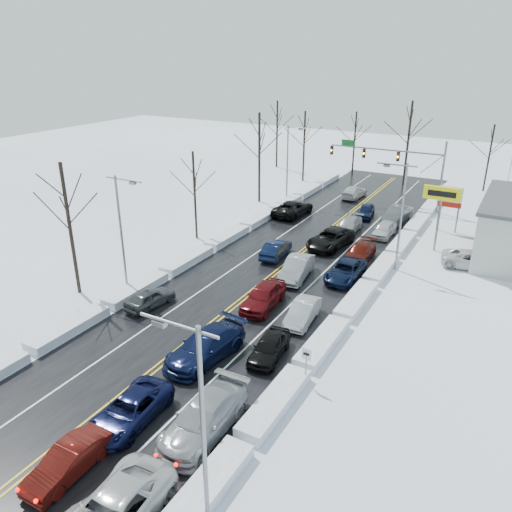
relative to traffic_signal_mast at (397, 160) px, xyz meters
The scene contains 42 objects.
ground 28.73m from the traffic_signal_mast, 97.02° to the right, with size 160.00×160.00×0.00m, color white.
road_surface 26.78m from the traffic_signal_mast, 97.55° to the right, with size 14.00×84.00×0.01m, color black.
snow_bank_left 28.77m from the traffic_signal_mast, 113.03° to the right, with size 1.45×72.00×0.64m, color white.
snow_bank_right 26.88m from the traffic_signal_mast, 80.92° to the right, with size 1.45×72.00×0.64m, color white.
traffic_signal_mast is the anchor object (origin of this frame).
tires_plus_sign 13.92m from the traffic_signal_mast, 59.54° to the right, with size 3.20×0.34×6.00m.
used_vehicles_sign 9.50m from the traffic_signal_mast, 40.34° to the right, with size 2.20×0.22×4.65m.
speed_limit_sign 36.51m from the traffic_signal_mast, 82.48° to the right, with size 0.55×0.09×2.35m.
streetlight_se 46.25m from the traffic_signal_mast, 83.98° to the right, with size 3.20×0.25×9.00m.
streetlight_ne 18.63m from the traffic_signal_mast, 74.91° to the right, with size 3.20×0.25×9.00m.
streetlight_sw 34.08m from the traffic_signal_mast, 110.16° to the right, with size 3.20×0.25×9.00m.
streetlight_nw 12.40m from the traffic_signal_mast, 161.23° to the right, with size 3.20×0.25×9.00m.
tree_left_b 37.16m from the traffic_signal_mast, 113.74° to the right, with size 4.00×4.00×10.00m.
tree_left_c 24.38m from the traffic_signal_mast, 124.90° to the right, with size 3.40×3.40×8.50m.
tree_left_d 15.93m from the traffic_signal_mast, 157.76° to the right, with size 4.20×4.20×10.50m.
tree_left_e 15.51m from the traffic_signal_mast, 157.13° to the left, with size 3.80×3.80×9.50m.
tree_far_a 24.63m from the traffic_signal_mast, 150.75° to the left, with size 4.00×4.00×10.00m.
tree_far_b 16.10m from the traffic_signal_mast, 125.98° to the left, with size 3.60×3.60×9.00m.
tree_far_c 11.32m from the traffic_signal_mast, 97.48° to the left, with size 4.40×4.40×11.00m.
tree_far_d 15.16m from the traffic_signal_mast, 55.64° to the left, with size 3.40×3.40×8.50m.
queued_car_1 47.13m from the traffic_signal_mast, 92.08° to the right, with size 1.46×4.20×1.38m, color #4D0E0A.
queued_car_2 43.31m from the traffic_signal_mast, 92.21° to the right, with size 2.31×5.02×1.39m, color black.
queued_car_3 37.03m from the traffic_signal_mast, 92.35° to the right, with size 2.38×5.85×1.70m, color #0B1233.
queued_car_4 29.72m from the traffic_signal_mast, 93.08° to the right, with size 2.01×4.99×1.70m, color #540B0E.
queued_car_5 24.21m from the traffic_signal_mast, 93.78° to the right, with size 1.74×5.00×1.65m, color gray.
queued_car_6 16.80m from the traffic_signal_mast, 96.03° to the right, with size 2.69×5.84×1.62m, color black.
queued_car_7 12.33m from the traffic_signal_mast, 98.18° to the right, with size 1.93×4.74×1.37m, color #93969A.
queued_car_8 7.95m from the traffic_signal_mast, 105.58° to the right, with size 1.64×4.08×1.39m, color black.
queued_car_11 42.20m from the traffic_signal_mast, 87.28° to the right, with size 2.36×5.81×1.69m, color #94979B.
queued_car_12 35.09m from the traffic_signal_mast, 87.08° to the right, with size 1.66×4.13×1.41m, color black.
queued_car_13 30.27m from the traffic_signal_mast, 86.61° to the right, with size 1.47×4.22×1.39m, color #AFB3B7.
queued_car_14 22.58m from the traffic_signal_mast, 84.84° to the right, with size 2.35×5.09×1.41m, color black.
queued_car_15 18.20m from the traffic_signal_mast, 84.32° to the right, with size 1.91×4.70×1.36m, color #491009.
queued_car_16 12.02m from the traffic_signal_mast, 79.57° to the right, with size 1.68×4.18×1.42m, color silver.
queued_car_17 8.05m from the traffic_signal_mast, 70.94° to the right, with size 1.79×5.13×1.69m, color #45484A.
oncoming_car_0 21.74m from the traffic_signal_mast, 103.77° to the right, with size 1.54×4.41×1.45m, color black.
oncoming_car_1 13.62m from the traffic_signal_mast, 134.89° to the right, with size 2.74×5.95×1.65m, color black.
oncoming_car_2 7.66m from the traffic_signal_mast, 166.11° to the left, with size 1.99×4.89×1.42m, color silver.
oncoming_car_3 34.66m from the traffic_signal_mast, 104.75° to the right, with size 1.61×4.00×1.36m, color #3D4042.
parked_car_0 18.88m from the traffic_signal_mast, 53.52° to the right, with size 2.43×5.27×1.46m, color silver.
parked_car_1 19.21m from the traffic_signal_mast, 42.45° to the right, with size 2.01×4.95×1.44m, color gray.
parked_car_2 14.43m from the traffic_signal_mast, 31.75° to the right, with size 1.58×3.94×1.34m, color black.
Camera 1 is at (16.90, -29.23, 17.26)m, focal length 35.00 mm.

